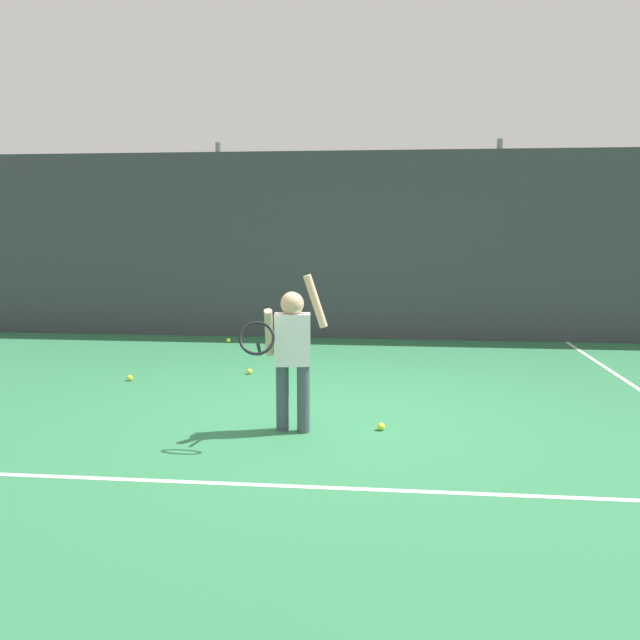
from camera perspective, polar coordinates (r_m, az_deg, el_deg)
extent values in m
plane|color=#2D7247|center=(5.97, 1.07, -8.69)|extent=(20.00, 20.00, 0.00)
cube|color=white|center=(4.50, -0.64, -14.56)|extent=(9.00, 0.05, 0.00)
cube|color=#383D42|center=(9.93, 3.12, 6.53)|extent=(13.02, 0.08, 2.85)
cylinder|color=slate|center=(10.31, -8.80, 6.93)|extent=(0.09, 0.09, 3.00)
cylinder|color=slate|center=(10.11, 15.31, 6.70)|extent=(0.09, 0.09, 3.00)
cylinder|color=#3F4C59|center=(5.58, -3.33, -6.83)|extent=(0.11, 0.11, 0.58)
cylinder|color=#3F4C59|center=(5.52, -1.48, -6.99)|extent=(0.11, 0.11, 0.58)
cube|color=white|center=(5.44, -2.44, -1.72)|extent=(0.32, 0.21, 0.44)
sphere|color=tan|center=(5.39, -2.46, 1.47)|extent=(0.20, 0.20, 0.20)
cylinder|color=tan|center=(5.41, -0.40, 1.67)|extent=(0.21, 0.09, 0.46)
cylinder|color=tan|center=(5.37, -4.53, -1.13)|extent=(0.10, 0.30, 0.43)
cylinder|color=black|center=(5.28, -5.41, -2.58)|extent=(0.06, 0.24, 0.15)
torus|color=black|center=(5.04, -5.61, -1.61)|extent=(0.30, 0.20, 0.26)
sphere|color=#CCE033|center=(7.71, -6.26, -4.54)|extent=(0.07, 0.07, 0.07)
sphere|color=#CCE033|center=(7.65, -16.46, -4.94)|extent=(0.07, 0.07, 0.07)
sphere|color=#CCE033|center=(9.77, -8.09, -1.80)|extent=(0.07, 0.07, 0.07)
sphere|color=#CCE033|center=(5.66, 5.42, -9.36)|extent=(0.07, 0.07, 0.07)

